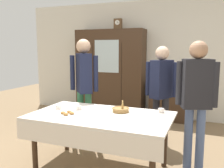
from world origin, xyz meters
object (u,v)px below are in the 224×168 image
dining_table (100,122)px  bookshelf_low (170,101)px  wall_cabinet (110,73)px  person_by_cabinet (161,86)px  book_stack (171,79)px  person_near_right_end (84,80)px  mantel_clock (118,24)px  tea_cup_near_right (58,108)px  spoon_back_edge (162,117)px  tea_cup_mid_left (78,108)px  tea_cup_far_right (161,111)px  spoon_near_right (144,112)px  bread_basket (121,109)px  person_beside_shelf (196,93)px  pastry_plate (67,114)px

dining_table → bookshelf_low: (0.52, 2.64, -0.21)m
wall_cabinet → person_by_cabinet: size_ratio=1.24×
book_stack → person_near_right_end: (-1.18, -1.83, 0.15)m
mantel_clock → tea_cup_near_right: size_ratio=1.85×
bookshelf_low → spoon_back_edge: size_ratio=7.61×
book_stack → tea_cup_mid_left: 2.67m
tea_cup_far_right → person_near_right_end: person_near_right_end is taller
bookshelf_low → person_by_cabinet: size_ratio=0.55×
spoon_near_right → person_by_cabinet: 0.82m
tea_cup_near_right → bread_basket: bearing=13.0°
wall_cabinet → bread_basket: bearing=-64.8°
wall_cabinet → tea_cup_far_right: (1.62, -2.18, -0.24)m
person_beside_shelf → person_by_cabinet: size_ratio=1.04×
tea_cup_mid_left → dining_table: bearing=-19.5°
book_stack → spoon_back_edge: 2.45m
dining_table → person_near_right_end: (-0.66, 0.81, 0.43)m
dining_table → wall_cabinet: (-0.90, 2.59, 0.36)m
bookshelf_low → tea_cup_mid_left: 2.68m
person_near_right_end → tea_cup_mid_left: bearing=-68.3°
bookshelf_low → tea_cup_mid_left: bookshelf_low is taller
wall_cabinet → person_beside_shelf: wall_cabinet is taller
spoon_near_right → spoon_back_edge: size_ratio=1.00×
person_by_cabinet → bread_basket: bearing=-114.3°
bread_basket → person_near_right_end: (-0.85, 0.55, 0.30)m
spoon_back_edge → tea_cup_mid_left: bearing=-176.5°
wall_cabinet → person_by_cabinet: bearing=-44.7°
person_by_cabinet → dining_table: bearing=-117.6°
wall_cabinet → bread_basket: wall_cabinet is taller
spoon_back_edge → person_near_right_end: 1.58m
tea_cup_mid_left → wall_cabinet: bearing=101.8°
book_stack → person_near_right_end: bearing=-122.7°
dining_table → book_stack: bearing=78.8°
pastry_plate → person_near_right_end: person_near_right_end is taller
tea_cup_near_right → spoon_near_right: tea_cup_near_right is taller
tea_cup_mid_left → person_near_right_end: 0.79m
tea_cup_near_right → tea_cup_mid_left: (0.28, 0.08, 0.00)m
book_stack → pastry_plate: book_stack is taller
dining_table → person_by_cabinet: person_by_cabinet is taller
wall_cabinet → person_near_right_end: size_ratio=1.16×
spoon_back_edge → pastry_plate: bearing=-162.8°
mantel_clock → spoon_back_edge: size_ratio=2.02×
wall_cabinet → book_stack: 1.42m
dining_table → person_near_right_end: 1.13m
bookshelf_low → spoon_near_right: size_ratio=7.61×
tea_cup_mid_left → tea_cup_far_right: size_ratio=1.00×
dining_table → spoon_near_right: 0.62m
wall_cabinet → pastry_plate: (0.51, -2.74, -0.26)m
bread_basket → dining_table: bearing=-127.3°
spoon_back_edge → person_beside_shelf: person_beside_shelf is taller
pastry_plate → spoon_near_right: (0.90, 0.49, -0.01)m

